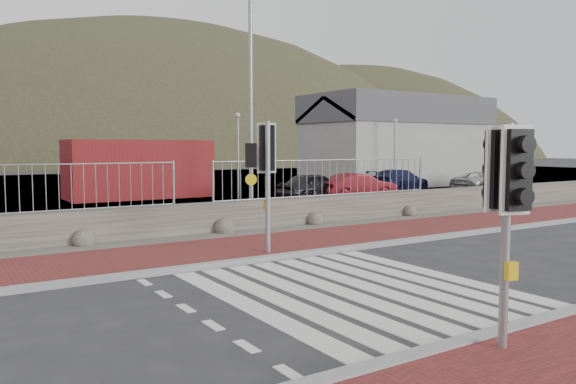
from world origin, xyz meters
TOP-DOWN VIEW (x-y plane):
  - ground at (0.00, 0.00)m, footprint 220.00×220.00m
  - sidewalk_far at (0.00, 4.50)m, footprint 40.00×3.00m
  - kerb_near at (0.00, -3.00)m, footprint 40.00×0.25m
  - kerb_far at (0.00, 3.00)m, footprint 40.00×0.25m
  - zebra_crossing at (-0.00, 0.00)m, footprint 4.62×5.60m
  - gravel_strip at (0.00, 6.50)m, footprint 40.00×1.50m
  - stone_wall at (0.00, 7.30)m, footprint 40.00×0.60m
  - railing at (0.00, 7.15)m, footprint 18.07×0.07m
  - quay at (0.00, 27.90)m, footprint 120.00×40.00m
  - harbor_building at (20.00, 19.90)m, footprint 12.20×6.20m
  - hills_backdrop at (6.74, 87.90)m, footprint 254.00×90.00m
  - traffic_signal_near at (-0.46, -3.40)m, footprint 0.45×0.34m
  - traffic_signal_far at (0.26, 3.55)m, footprint 0.77×0.47m
  - streetlight at (2.51, 8.07)m, footprint 1.58×0.48m
  - shipping_container at (2.49, 19.77)m, footprint 6.88×2.88m
  - car_a at (9.19, 14.09)m, footprint 3.88×1.73m
  - car_b at (11.21, 13.30)m, footprint 3.93×1.81m
  - car_c at (15.83, 15.36)m, footprint 4.73×2.94m
  - car_d at (19.97, 12.81)m, footprint 4.09×1.91m
  - car_e at (22.37, 13.94)m, footprint 3.71×2.35m

SIDE VIEW (x-z plane):
  - hills_backdrop at x=6.74m, z-range -73.05..26.95m
  - ground at x=0.00m, z-range 0.00..0.00m
  - quay at x=0.00m, z-range -0.25..0.25m
  - zebra_crossing at x=0.00m, z-range 0.00..0.01m
  - gravel_strip at x=0.00m, z-range 0.00..0.06m
  - sidewalk_far at x=0.00m, z-range 0.00..0.08m
  - kerb_near at x=0.00m, z-range -0.01..0.11m
  - kerb_far at x=0.00m, z-range -0.01..0.11m
  - stone_wall at x=0.00m, z-range 0.00..0.90m
  - car_d at x=19.97m, z-range 0.00..1.13m
  - car_e at x=22.37m, z-range 0.00..1.18m
  - car_b at x=11.21m, z-range 0.00..1.25m
  - car_c at x=15.83m, z-range 0.00..1.28m
  - car_a at x=9.19m, z-range 0.00..1.30m
  - shipping_container at x=2.49m, z-range 0.00..2.86m
  - railing at x=0.00m, z-range 1.21..2.43m
  - traffic_signal_near at x=-0.46m, z-range 0.62..3.44m
  - traffic_signal_far at x=0.26m, z-range 0.71..3.83m
  - harbor_building at x=20.00m, z-range 0.03..5.83m
  - streetlight at x=2.51m, z-range 0.47..7.97m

